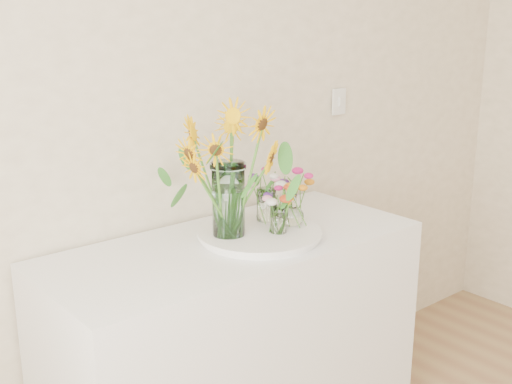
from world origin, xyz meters
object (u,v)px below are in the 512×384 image
(mason_jar, at_px, (228,200))
(small_vase_c, at_px, (266,205))
(small_vase_b, at_px, (293,210))
(small_vase_a, at_px, (278,220))
(tray, at_px, (260,235))
(counter, at_px, (236,353))

(mason_jar, distance_m, small_vase_c, 0.23)
(small_vase_b, xyz_separation_m, small_vase_c, (-0.04, 0.10, 0.00))
(small_vase_a, relative_size, small_vase_c, 0.81)
(tray, height_order, mason_jar, mason_jar)
(small_vase_b, bearing_deg, mason_jar, 166.72)
(counter, xyz_separation_m, small_vase_b, (0.23, -0.06, 0.54))
(mason_jar, relative_size, small_vase_c, 2.10)
(tray, bearing_deg, small_vase_b, -8.09)
(tray, distance_m, small_vase_b, 0.16)
(tray, xyz_separation_m, small_vase_a, (0.04, -0.06, 0.06))
(small_vase_a, bearing_deg, small_vase_c, 66.53)
(small_vase_b, bearing_deg, tray, 171.91)
(mason_jar, bearing_deg, counter, -7.47)
(small_vase_c, bearing_deg, small_vase_b, -67.12)
(small_vase_c, bearing_deg, small_vase_a, -113.47)
(counter, xyz_separation_m, small_vase_c, (0.19, 0.04, 0.54))
(counter, height_order, small_vase_a, small_vase_a)
(tray, height_order, small_vase_c, small_vase_c)
(tray, bearing_deg, counter, 157.14)
(counter, xyz_separation_m, tray, (0.09, -0.04, 0.46))
(counter, bearing_deg, small_vase_a, -35.72)
(small_vase_a, height_order, small_vase_b, small_vase_b)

